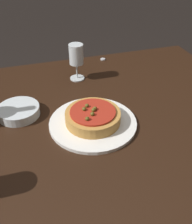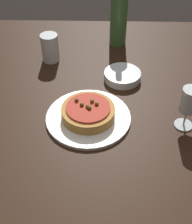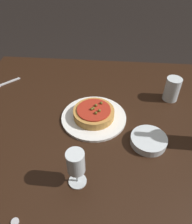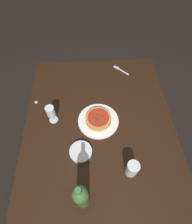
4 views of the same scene
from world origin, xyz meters
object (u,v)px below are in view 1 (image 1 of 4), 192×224
dining_table (81,146)px  bottle_cap (103,59)px  dinner_plate (93,123)px  pizza (93,116)px  side_bowl (19,111)px  wine_glass (76,56)px

dining_table → bottle_cap: size_ratio=58.58×
dinner_plate → pizza: bearing=-165.5°
pizza → side_bowl: (-0.24, 0.13, -0.02)m
wine_glass → bottle_cap: bearing=42.1°
bottle_cap → wine_glass: bearing=-137.9°
pizza → wine_glass: bearing=85.5°
dining_table → side_bowl: bearing=144.8°
dining_table → dinner_plate: (0.05, 0.01, 0.09)m
dinner_plate → pizza: pizza is taller
wine_glass → side_bowl: bearing=-142.7°
side_bowl → dinner_plate: bearing=-28.5°
dinner_plate → bottle_cap: bearing=67.9°
side_bowl → wine_glass: bearing=37.3°
wine_glass → bottle_cap: wine_glass is taller
wine_glass → side_bowl: 0.34m
side_bowl → bottle_cap: (0.43, 0.35, -0.01)m
dining_table → bottle_cap: bottle_cap is taller
pizza → wine_glass: wine_glass is taller
dinner_plate → dining_table: bearing=-172.1°
dining_table → wine_glass: size_ratio=8.96×
dining_table → pizza: (0.05, 0.01, 0.12)m
dinner_plate → pizza: 0.03m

